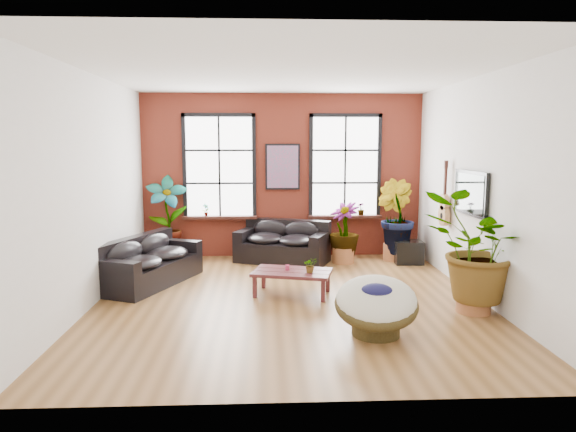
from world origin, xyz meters
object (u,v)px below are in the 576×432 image
at_px(papasan_chair, 376,304).
at_px(sofa_left, 148,263).
at_px(coffee_table, 292,274).
at_px(sofa_back, 283,243).

bearing_deg(papasan_chair, sofa_left, 153.60).
bearing_deg(coffee_table, sofa_left, 177.03).
height_order(coffee_table, papasan_chair, papasan_chair).
xyz_separation_m(sofa_back, coffee_table, (0.06, -2.39, -0.03)).
height_order(sofa_back, sofa_left, sofa_back).
xyz_separation_m(sofa_back, sofa_left, (-2.43, -1.62, -0.01)).
xyz_separation_m(coffee_table, papasan_chair, (0.98, -1.82, 0.06)).
bearing_deg(papasan_chair, sofa_back, 114.29).
distance_m(sofa_back, sofa_left, 2.92).
xyz_separation_m(sofa_left, coffee_table, (2.49, -0.78, -0.02)).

